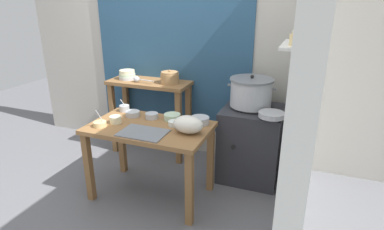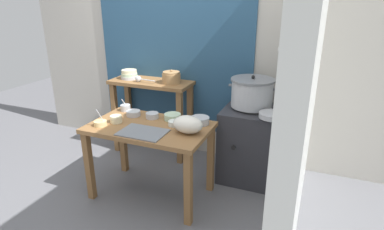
# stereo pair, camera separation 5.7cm
# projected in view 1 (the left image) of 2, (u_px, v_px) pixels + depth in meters

# --- Properties ---
(ground_plane) EXTENTS (9.00, 9.00, 0.00)m
(ground_plane) POSITION_uv_depth(u_px,v_px,m) (144.00, 192.00, 3.18)
(ground_plane) COLOR slate
(wall_back) EXTENTS (4.40, 0.12, 2.60)m
(wall_back) POSITION_uv_depth(u_px,v_px,m) (192.00, 45.00, 3.66)
(wall_back) COLOR #B2ADA3
(wall_back) RESTS_ON ground
(wall_right) EXTENTS (0.30, 3.20, 2.60)m
(wall_right) POSITION_uv_depth(u_px,v_px,m) (311.00, 69.00, 2.43)
(wall_right) COLOR silver
(wall_right) RESTS_ON ground
(prep_table) EXTENTS (1.10, 0.66, 0.72)m
(prep_table) POSITION_uv_depth(u_px,v_px,m) (150.00, 137.00, 2.94)
(prep_table) COLOR olive
(prep_table) RESTS_ON ground
(back_shelf_table) EXTENTS (0.96, 0.40, 0.90)m
(back_shelf_table) POSITION_uv_depth(u_px,v_px,m) (150.00, 99.00, 3.78)
(back_shelf_table) COLOR olive
(back_shelf_table) RESTS_ON ground
(stove_block) EXTENTS (0.60, 0.61, 0.78)m
(stove_block) POSITION_uv_depth(u_px,v_px,m) (251.00, 143.00, 3.35)
(stove_block) COLOR #2D2D33
(stove_block) RESTS_ON ground
(steamer_pot) EXTENTS (0.48, 0.43, 0.32)m
(steamer_pot) POSITION_uv_depth(u_px,v_px,m) (251.00, 92.00, 3.20)
(steamer_pot) COLOR #B7BABF
(steamer_pot) RESTS_ON stove_block
(clay_pot) EXTENTS (0.21, 0.21, 0.16)m
(clay_pot) POSITION_uv_depth(u_px,v_px,m) (170.00, 78.00, 3.60)
(clay_pot) COLOR #A37A4C
(clay_pot) RESTS_ON back_shelf_table
(bowl_stack_enamel) EXTENTS (0.20, 0.20, 0.11)m
(bowl_stack_enamel) POSITION_uv_depth(u_px,v_px,m) (127.00, 75.00, 3.78)
(bowl_stack_enamel) COLOR #B7BABF
(bowl_stack_enamel) RESTS_ON back_shelf_table
(ladle) EXTENTS (0.26, 0.07, 0.07)m
(ladle) POSITION_uv_depth(u_px,v_px,m) (137.00, 79.00, 3.65)
(ladle) COLOR #B7BABF
(ladle) RESTS_ON back_shelf_table
(serving_tray) EXTENTS (0.40, 0.28, 0.01)m
(serving_tray) POSITION_uv_depth(u_px,v_px,m) (143.00, 133.00, 2.74)
(serving_tray) COLOR slate
(serving_tray) RESTS_ON prep_table
(plastic_bag) EXTENTS (0.27, 0.19, 0.15)m
(plastic_bag) POSITION_uv_depth(u_px,v_px,m) (188.00, 124.00, 2.73)
(plastic_bag) COLOR silver
(plastic_bag) RESTS_ON prep_table
(wide_pan) EXTENTS (0.24, 0.24, 0.05)m
(wide_pan) POSITION_uv_depth(u_px,v_px,m) (272.00, 115.00, 2.94)
(wide_pan) COLOR #B7BABF
(wide_pan) RESTS_ON stove_block
(prep_bowl_0) EXTENTS (0.14, 0.14, 0.05)m
(prep_bowl_0) POSITION_uv_depth(u_px,v_px,m) (133.00, 113.00, 3.13)
(prep_bowl_0) COLOR #B7BABF
(prep_bowl_0) RESTS_ON prep_table
(prep_bowl_1) EXTENTS (0.11, 0.11, 0.07)m
(prep_bowl_1) POSITION_uv_depth(u_px,v_px,m) (116.00, 119.00, 2.95)
(prep_bowl_1) COLOR beige
(prep_bowl_1) RESTS_ON prep_table
(prep_bowl_2) EXTENTS (0.12, 0.12, 0.05)m
(prep_bowl_2) POSITION_uv_depth(u_px,v_px,m) (152.00, 116.00, 3.07)
(prep_bowl_2) COLOR #B7BABF
(prep_bowl_2) RESTS_ON prep_table
(prep_bowl_3) EXTENTS (0.16, 0.16, 0.06)m
(prep_bowl_3) POSITION_uv_depth(u_px,v_px,m) (172.00, 117.00, 3.03)
(prep_bowl_3) COLOR #B7D1AD
(prep_bowl_3) RESTS_ON prep_table
(prep_bowl_4) EXTENTS (0.12, 0.12, 0.17)m
(prep_bowl_4) POSITION_uv_depth(u_px,v_px,m) (100.00, 124.00, 2.88)
(prep_bowl_4) COLOR #E5C684
(prep_bowl_4) RESTS_ON prep_table
(prep_bowl_5) EXTENTS (0.17, 0.17, 0.07)m
(prep_bowl_5) POSITION_uv_depth(u_px,v_px,m) (200.00, 120.00, 2.94)
(prep_bowl_5) COLOR #B7BABF
(prep_bowl_5) RESTS_ON prep_table
(prep_bowl_6) EXTENTS (0.11, 0.11, 0.05)m
(prep_bowl_6) POSITION_uv_depth(u_px,v_px,m) (174.00, 123.00, 2.90)
(prep_bowl_6) COLOR silver
(prep_bowl_6) RESTS_ON prep_table
(prep_bowl_7) EXTENTS (0.10, 0.10, 0.14)m
(prep_bowl_7) POSITION_uv_depth(u_px,v_px,m) (124.00, 108.00, 3.26)
(prep_bowl_7) COLOR #B7BABF
(prep_bowl_7) RESTS_ON prep_table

